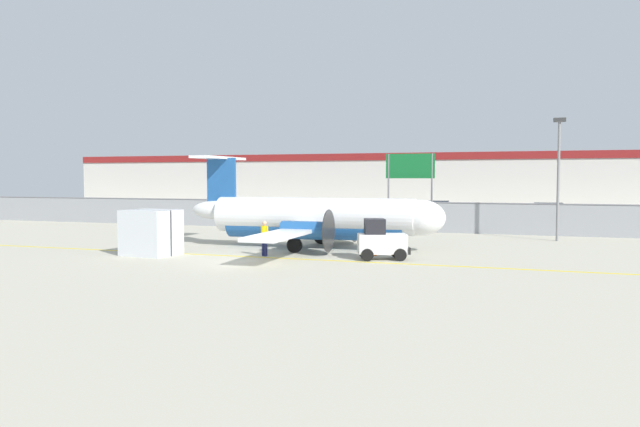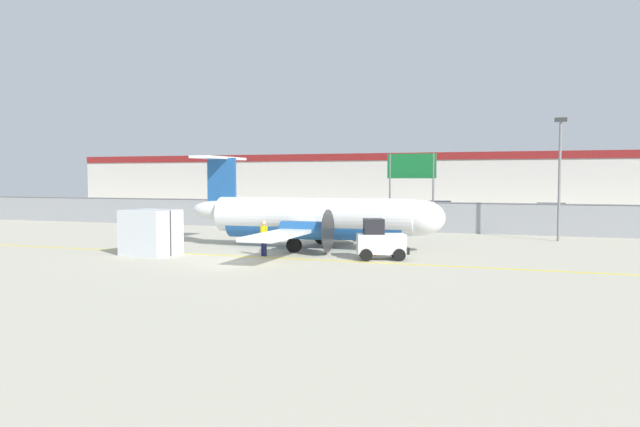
{
  "view_description": "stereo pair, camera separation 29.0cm",
  "coord_description": "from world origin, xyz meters",
  "px_view_note": "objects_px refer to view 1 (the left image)",
  "views": [
    {
      "loc": [
        12.02,
        -24.72,
        3.78
      ],
      "look_at": [
        0.86,
        7.38,
        1.8
      ],
      "focal_mm": 35.0,
      "sensor_mm": 36.0,
      "label": 1
    },
    {
      "loc": [
        12.29,
        -24.62,
        3.78
      ],
      "look_at": [
        0.86,
        7.38,
        1.8
      ],
      "focal_mm": 35.0,
      "sensor_mm": 36.0,
      "label": 2
    }
  ],
  "objects_px": {
    "parked_car_0": "(250,209)",
    "apron_light_pole": "(559,168)",
    "baggage_tug": "(381,241)",
    "cargo_container": "(151,232)",
    "traffic_cone_near_left": "(259,237)",
    "parked_car_1": "(338,210)",
    "traffic_cone_near_right": "(373,249)",
    "ground_crew_worker": "(265,236)",
    "parked_car_3": "(550,212)",
    "parked_car_2": "(435,210)",
    "commuter_airplane": "(318,218)",
    "highway_sign": "(410,172)"
  },
  "relations": [
    {
      "from": "commuter_airplane",
      "to": "parked_car_2",
      "type": "distance_m",
      "value": 24.81
    },
    {
      "from": "parked_car_3",
      "to": "parked_car_1",
      "type": "bearing_deg",
      "value": -173.29
    },
    {
      "from": "cargo_container",
      "to": "parked_car_3",
      "type": "xyz_separation_m",
      "value": [
        18.72,
        28.74,
        -0.21
      ]
    },
    {
      "from": "commuter_airplane",
      "to": "baggage_tug",
      "type": "bearing_deg",
      "value": -39.47
    },
    {
      "from": "traffic_cone_near_left",
      "to": "parked_car_2",
      "type": "relative_size",
      "value": 0.15
    },
    {
      "from": "traffic_cone_near_right",
      "to": "parked_car_3",
      "type": "distance_m",
      "value": 26.77
    },
    {
      "from": "baggage_tug",
      "to": "cargo_container",
      "type": "distance_m",
      "value": 11.14
    },
    {
      "from": "commuter_airplane",
      "to": "ground_crew_worker",
      "type": "distance_m",
      "value": 4.18
    },
    {
      "from": "cargo_container",
      "to": "apron_light_pole",
      "type": "height_order",
      "value": "apron_light_pole"
    },
    {
      "from": "traffic_cone_near_right",
      "to": "highway_sign",
      "type": "relative_size",
      "value": 0.12
    },
    {
      "from": "commuter_airplane",
      "to": "parked_car_2",
      "type": "relative_size",
      "value": 3.69
    },
    {
      "from": "baggage_tug",
      "to": "highway_sign",
      "type": "bearing_deg",
      "value": 75.36
    },
    {
      "from": "commuter_airplane",
      "to": "parked_car_0",
      "type": "distance_m",
      "value": 24.91
    },
    {
      "from": "apron_light_pole",
      "to": "cargo_container",
      "type": "bearing_deg",
      "value": -144.08
    },
    {
      "from": "cargo_container",
      "to": "apron_light_pole",
      "type": "distance_m",
      "value": 23.51
    },
    {
      "from": "baggage_tug",
      "to": "parked_car_0",
      "type": "distance_m",
      "value": 29.99
    },
    {
      "from": "parked_car_0",
      "to": "apron_light_pole",
      "type": "distance_m",
      "value": 29.01
    },
    {
      "from": "parked_car_0",
      "to": "baggage_tug",
      "type": "bearing_deg",
      "value": 126.72
    },
    {
      "from": "traffic_cone_near_right",
      "to": "cargo_container",
      "type": "bearing_deg",
      "value": -161.86
    },
    {
      "from": "commuter_airplane",
      "to": "ground_crew_worker",
      "type": "height_order",
      "value": "commuter_airplane"
    },
    {
      "from": "baggage_tug",
      "to": "parked_car_2",
      "type": "xyz_separation_m",
      "value": [
        -1.82,
        27.94,
        0.04
      ]
    },
    {
      "from": "parked_car_0",
      "to": "cargo_container",
      "type": "bearing_deg",
      "value": 105.0
    },
    {
      "from": "baggage_tug",
      "to": "traffic_cone_near_right",
      "type": "distance_m",
      "value": 1.56
    },
    {
      "from": "parked_car_2",
      "to": "parked_car_0",
      "type": "bearing_deg",
      "value": 8.13
    },
    {
      "from": "baggage_tug",
      "to": "cargo_container",
      "type": "relative_size",
      "value": 0.99
    },
    {
      "from": "ground_crew_worker",
      "to": "parked_car_3",
      "type": "xyz_separation_m",
      "value": [
        13.34,
        27.3,
        -0.06
      ]
    },
    {
      "from": "baggage_tug",
      "to": "apron_light_pole",
      "type": "distance_m",
      "value": 14.45
    },
    {
      "from": "cargo_container",
      "to": "parked_car_3",
      "type": "height_order",
      "value": "cargo_container"
    },
    {
      "from": "parked_car_0",
      "to": "parked_car_3",
      "type": "distance_m",
      "value": 26.05
    },
    {
      "from": "parked_car_0",
      "to": "ground_crew_worker",
      "type": "bearing_deg",
      "value": 116.65
    },
    {
      "from": "traffic_cone_near_left",
      "to": "parked_car_1",
      "type": "distance_m",
      "value": 19.34
    },
    {
      "from": "baggage_tug",
      "to": "traffic_cone_near_right",
      "type": "xyz_separation_m",
      "value": [
        -0.71,
        1.28,
        -0.54
      ]
    },
    {
      "from": "apron_light_pole",
      "to": "parked_car_1",
      "type": "bearing_deg",
      "value": 144.2
    },
    {
      "from": "parked_car_2",
      "to": "traffic_cone_near_right",
      "type": "bearing_deg",
      "value": 86.58
    },
    {
      "from": "ground_crew_worker",
      "to": "traffic_cone_near_left",
      "type": "xyz_separation_m",
      "value": [
        -2.92,
        5.67,
        -0.64
      ]
    },
    {
      "from": "baggage_tug",
      "to": "parked_car_0",
      "type": "bearing_deg",
      "value": 105.86
    },
    {
      "from": "commuter_airplane",
      "to": "highway_sign",
      "type": "distance_m",
      "value": 14.5
    },
    {
      "from": "cargo_container",
      "to": "parked_car_1",
      "type": "bearing_deg",
      "value": 93.56
    },
    {
      "from": "ground_crew_worker",
      "to": "cargo_container",
      "type": "xyz_separation_m",
      "value": [
        -5.38,
        -1.43,
        0.15
      ]
    },
    {
      "from": "traffic_cone_near_right",
      "to": "traffic_cone_near_left",
      "type": "bearing_deg",
      "value": 154.25
    },
    {
      "from": "baggage_tug",
      "to": "apron_light_pole",
      "type": "xyz_separation_m",
      "value": [
        7.92,
        11.59,
        3.45
      ]
    },
    {
      "from": "baggage_tug",
      "to": "parked_car_0",
      "type": "height_order",
      "value": "baggage_tug"
    },
    {
      "from": "highway_sign",
      "to": "parked_car_1",
      "type": "bearing_deg",
      "value": 137.9
    },
    {
      "from": "cargo_container",
      "to": "parked_car_2",
      "type": "relative_size",
      "value": 0.6
    },
    {
      "from": "baggage_tug",
      "to": "parked_car_1",
      "type": "xyz_separation_m",
      "value": [
        -9.73,
        24.32,
        0.04
      ]
    },
    {
      "from": "parked_car_2",
      "to": "apron_light_pole",
      "type": "xyz_separation_m",
      "value": [
        9.74,
        -16.35,
        3.41
      ]
    },
    {
      "from": "parked_car_2",
      "to": "parked_car_1",
      "type": "bearing_deg",
      "value": 18.77
    },
    {
      "from": "traffic_cone_near_right",
      "to": "parked_car_0",
      "type": "relative_size",
      "value": 0.15
    },
    {
      "from": "parked_car_0",
      "to": "parked_car_1",
      "type": "relative_size",
      "value": 0.99
    },
    {
      "from": "parked_car_3",
      "to": "apron_light_pole",
      "type": "xyz_separation_m",
      "value": [
        0.14,
        -15.07,
        3.41
      ]
    }
  ]
}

